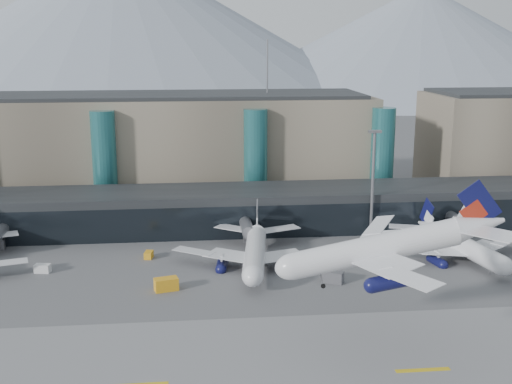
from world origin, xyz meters
The scene contains 17 objects.
ground centered at (0.00, 0.00, 0.00)m, with size 900.00×900.00×0.00m, color #515154.
runway_strip centered at (0.00, -15.00, 0.02)m, with size 400.00×40.00×0.04m, color slate.
runway_markings centered at (0.00, -15.00, 0.05)m, with size 128.00×1.00×0.02m.
concourse centered at (-0.02, 57.73, 4.97)m, with size 170.00×27.00×10.00m.
terminal_main centered at (-25.00, 90.00, 15.44)m, with size 130.00×30.00×31.00m.
teal_towers centered at (-14.99, 74.01, 14.01)m, with size 116.40×19.40×46.00m.
mountain_ridge centered at (15.97, 380.00, 45.74)m, with size 910.00×400.00×110.00m.
lightmast_mid centered at (30.00, 48.00, 14.42)m, with size 3.00×1.20×25.60m.
hero_jet centered at (17.26, -9.09, 17.85)m, with size 34.82×35.07×11.35m.
jet_parked_mid centered at (0.80, 32.48, 4.49)m, with size 36.58×36.57×11.88m.
jet_parked_right centered at (44.50, 32.40, 4.28)m, with size 34.53×35.08×11.31m.
veh_a centered at (-42.68, 31.02, 0.86)m, with size 3.05×1.72×1.72m, color silver.
veh_b centered at (-21.83, 37.66, 0.75)m, with size 2.59×1.59×1.49m, color orange.
veh_c centered at (14.60, 19.80, 1.12)m, with size 4.03×2.13×2.24m, color #4D4D52.
veh_d centered at (30.24, 39.33, 0.74)m, with size 2.59×1.39×1.48m, color silver.
veh_g centered at (14.08, 34.40, 0.66)m, with size 2.28×1.33×1.33m, color silver.
veh_h centered at (-17.43, 18.91, 1.20)m, with size 4.36×2.29×2.41m, color orange.
Camera 1 is at (-12.06, -95.14, 45.96)m, focal length 45.00 mm.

